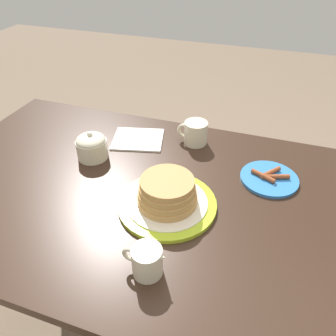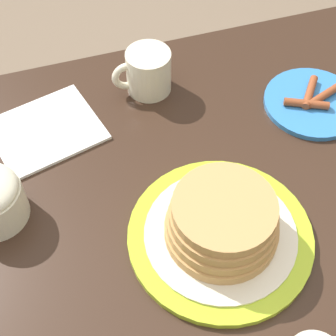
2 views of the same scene
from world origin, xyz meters
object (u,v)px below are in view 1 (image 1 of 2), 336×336
Objects in this scene: pancake_plate at (167,196)px; creamer_pitcher at (147,261)px; sugar_bowl at (92,146)px; side_plate_bacon at (269,178)px; coffee_mug at (195,133)px; napkin at (138,139)px.

creamer_pitcher is (-0.03, 0.21, 0.00)m from pancake_plate.
sugar_bowl reaches higher than pancake_plate.
side_plate_bacon is at bearing -118.39° from creamer_pitcher.
side_plate_bacon is at bearing -173.48° from sugar_bowl.
pancake_plate is 0.33m from coffee_mug.
coffee_mug and creamer_pitcher have the same top height.
creamer_pitcher reaches higher than side_plate_bacon.
pancake_plate is 2.48× the size of coffee_mug.
side_plate_bacon is 0.30m from coffee_mug.
sugar_bowl reaches higher than napkin.
sugar_bowl is at bearing -46.68° from creamer_pitcher.
napkin is (-0.10, -0.14, -0.04)m from sugar_bowl.
coffee_mug reaches higher than side_plate_bacon.
side_plate_bacon is 0.47m from napkin.
sugar_bowl is 0.48× the size of napkin.
creamer_pitcher is at bearing 133.32° from sugar_bowl.
napkin is (0.21, -0.28, -0.03)m from pancake_plate.
coffee_mug is 0.55m from creamer_pitcher.
napkin is at bearing -9.83° from side_plate_bacon.
sugar_bowl reaches higher than creamer_pitcher.
side_plate_bacon is at bearing 154.24° from coffee_mug.
creamer_pitcher is (-0.04, 0.55, -0.00)m from coffee_mug.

